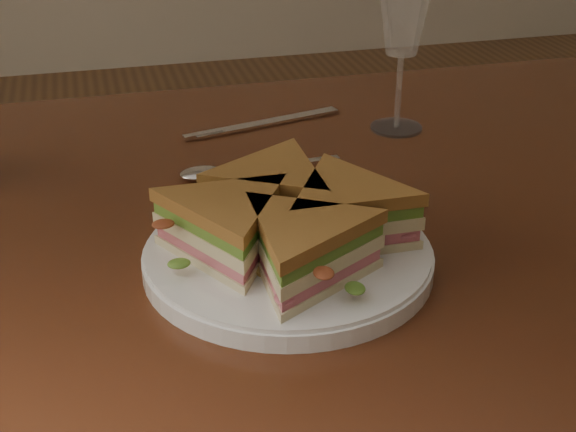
{
  "coord_description": "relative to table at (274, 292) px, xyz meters",
  "views": [
    {
      "loc": [
        -0.17,
        -0.7,
        1.12
      ],
      "look_at": [
        -0.01,
        -0.11,
        0.8
      ],
      "focal_mm": 50.0,
      "sensor_mm": 36.0,
      "label": 1
    }
  ],
  "objects": [
    {
      "name": "table",
      "position": [
        0.0,
        0.0,
        0.0
      ],
      "size": [
        1.2,
        0.8,
        0.75
      ],
      "color": "#35170C",
      "rests_on": "ground"
    },
    {
      "name": "plate",
      "position": [
        -0.01,
        -0.11,
        0.11
      ],
      "size": [
        0.26,
        0.26,
        0.02
      ],
      "primitive_type": "cylinder",
      "color": "white",
      "rests_on": "table"
    },
    {
      "name": "sandwich_wedges",
      "position": [
        -0.01,
        -0.11,
        0.14
      ],
      "size": [
        0.25,
        0.25,
        0.06
      ],
      "color": "beige",
      "rests_on": "plate"
    },
    {
      "name": "crisps_mound",
      "position": [
        -0.01,
        -0.11,
        0.14
      ],
      "size": [
        0.09,
        0.09,
        0.05
      ],
      "primitive_type": null,
      "color": "orange",
      "rests_on": "plate"
    },
    {
      "name": "spoon",
      "position": [
        -0.04,
        0.1,
        0.1
      ],
      "size": [
        0.18,
        0.03,
        0.01
      ],
      "rotation": [
        0.0,
        0.0,
        0.05
      ],
      "color": "silver",
      "rests_on": "table"
    },
    {
      "name": "knife",
      "position": [
        0.03,
        0.23,
        0.1
      ],
      "size": [
        0.21,
        0.06,
        0.0
      ],
      "rotation": [
        0.0,
        0.0,
        0.24
      ],
      "color": "silver",
      "rests_on": "table"
    },
    {
      "name": "wine_glass",
      "position": [
        0.2,
        0.18,
        0.24
      ],
      "size": [
        0.07,
        0.07,
        0.2
      ],
      "color": "white",
      "rests_on": "table"
    }
  ]
}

